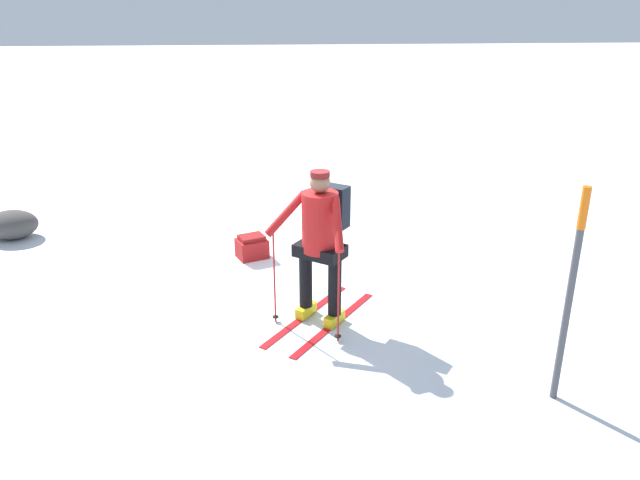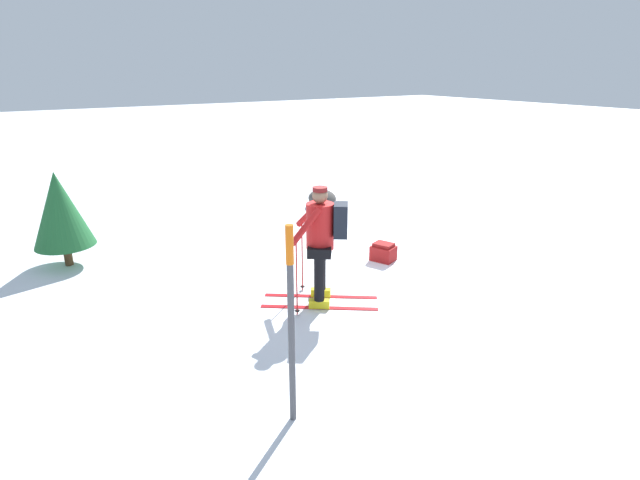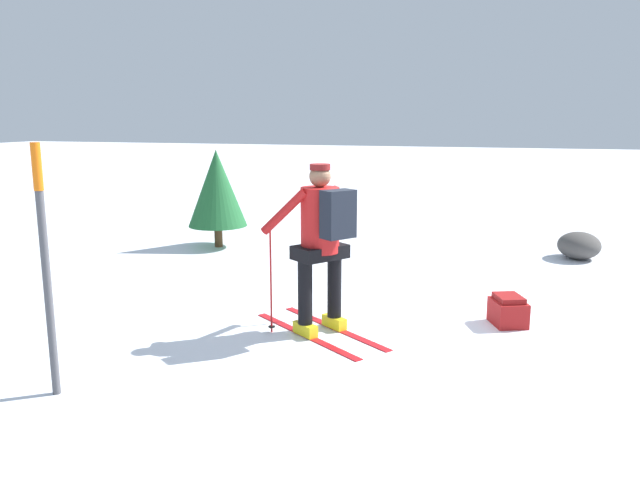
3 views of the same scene
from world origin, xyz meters
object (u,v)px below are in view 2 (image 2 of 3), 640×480
(rock_boulder, at_px, (322,198))
(pine_tree, at_px, (60,210))
(skier, at_px, (322,236))
(trail_marker, at_px, (291,313))
(dropped_backpack, at_px, (383,252))

(rock_boulder, bearing_deg, pine_tree, -81.93)
(skier, height_order, pine_tree, skier)
(skier, xyz_separation_m, trail_marker, (2.03, -1.65, 0.14))
(dropped_backpack, height_order, rock_boulder, rock_boulder)
(skier, distance_m, dropped_backpack, 2.22)
(skier, relative_size, dropped_backpack, 3.55)
(trail_marker, xyz_separation_m, pine_tree, (-5.70, -1.32, -0.16))
(trail_marker, bearing_deg, rock_boulder, 145.07)
(skier, xyz_separation_m, pine_tree, (-3.67, -2.98, -0.02))
(rock_boulder, xyz_separation_m, pine_tree, (0.84, -5.89, 0.81))
(rock_boulder, relative_size, pine_tree, 0.46)
(skier, distance_m, rock_boulder, 5.43)
(dropped_backpack, distance_m, pine_tree, 5.68)
(rock_boulder, height_order, pine_tree, pine_tree)
(dropped_backpack, distance_m, trail_marker, 4.65)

